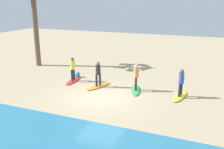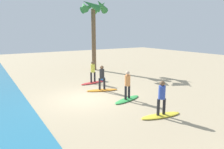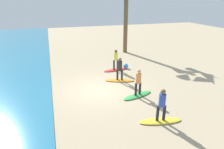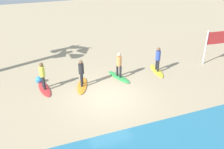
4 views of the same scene
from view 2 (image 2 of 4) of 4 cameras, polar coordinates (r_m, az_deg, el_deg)
ground_plane at (r=12.63m, az=-7.32°, el=-6.59°), size 60.00×60.00×0.00m
surfboard_yellow at (r=10.30m, az=13.15°, el=-10.84°), size 0.93×2.17×0.09m
surfer_yellow at (r=9.97m, az=13.42°, el=-5.56°), size 0.32×0.45×1.64m
surfboard_green at (r=12.30m, az=4.18°, el=-6.80°), size 1.12×2.17×0.09m
surfer_green at (r=12.03m, az=4.25°, el=-2.31°), size 0.32×0.45×1.64m
surfboard_orange at (r=14.18m, az=-2.73°, el=-4.27°), size 1.25×2.16×0.09m
surfer_orange at (r=13.94m, az=-2.77°, el=-0.34°), size 0.32×0.44×1.64m
surfboard_red at (r=16.25m, az=-5.19°, el=-2.23°), size 0.77×2.15×0.09m
surfer_red at (r=16.04m, az=-5.25°, el=1.21°), size 0.32×0.46×1.64m
palm_tree at (r=21.78m, az=-5.14°, el=16.23°), size 2.88×3.03×7.09m
beach_ball at (r=16.83m, az=-2.62°, el=-1.14°), size 0.42×0.42×0.42m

